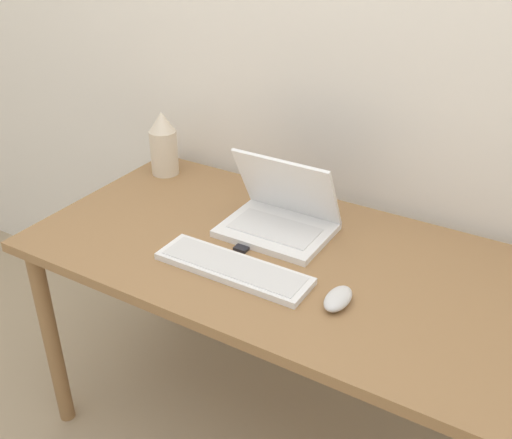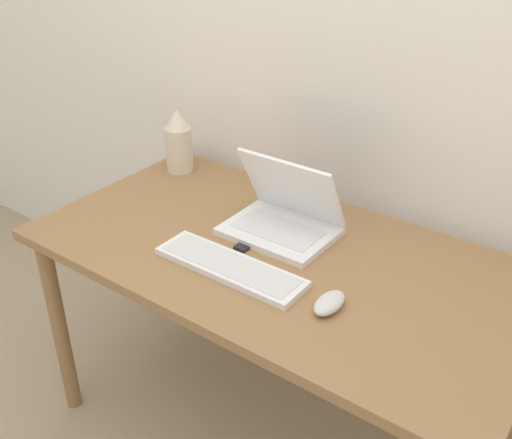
{
  "view_description": "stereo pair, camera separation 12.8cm",
  "coord_description": "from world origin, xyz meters",
  "px_view_note": "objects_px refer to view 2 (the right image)",
  "views": [
    {
      "loc": [
        0.67,
        -0.86,
        1.6
      ],
      "look_at": [
        -0.05,
        0.33,
        0.81
      ],
      "focal_mm": 42.0,
      "sensor_mm": 36.0,
      "label": 1
    },
    {
      "loc": [
        0.77,
        -0.79,
        1.6
      ],
      "look_at": [
        -0.05,
        0.33,
        0.81
      ],
      "focal_mm": 42.0,
      "sensor_mm": 36.0,
      "label": 2
    }
  ],
  "objects_px": {
    "keyboard": "(230,267)",
    "mp3_player": "(245,246)",
    "laptop": "(284,216)",
    "vase": "(178,141)",
    "mouse": "(329,303)"
  },
  "relations": [
    {
      "from": "mp3_player",
      "to": "laptop",
      "type": "bearing_deg",
      "value": 74.5
    },
    {
      "from": "mouse",
      "to": "vase",
      "type": "distance_m",
      "value": 0.91
    },
    {
      "from": "laptop",
      "to": "vase",
      "type": "distance_m",
      "value": 0.55
    },
    {
      "from": "laptop",
      "to": "mp3_player",
      "type": "bearing_deg",
      "value": -105.5
    },
    {
      "from": "laptop",
      "to": "keyboard",
      "type": "relative_size",
      "value": 0.72
    },
    {
      "from": "vase",
      "to": "mp3_player",
      "type": "bearing_deg",
      "value": -29.1
    },
    {
      "from": "laptop",
      "to": "vase",
      "type": "relative_size",
      "value": 1.37
    },
    {
      "from": "keyboard",
      "to": "mp3_player",
      "type": "distance_m",
      "value": 0.12
    },
    {
      "from": "mouse",
      "to": "vase",
      "type": "relative_size",
      "value": 0.48
    },
    {
      "from": "keyboard",
      "to": "laptop",
      "type": "bearing_deg",
      "value": 89.91
    },
    {
      "from": "vase",
      "to": "laptop",
      "type": "bearing_deg",
      "value": -14.54
    },
    {
      "from": "keyboard",
      "to": "mp3_player",
      "type": "bearing_deg",
      "value": 108.35
    },
    {
      "from": "laptop",
      "to": "vase",
      "type": "xyz_separation_m",
      "value": [
        -0.53,
        0.14,
        0.06
      ]
    },
    {
      "from": "keyboard",
      "to": "mp3_player",
      "type": "xyz_separation_m",
      "value": [
        -0.04,
        0.11,
        -0.01
      ]
    },
    {
      "from": "mouse",
      "to": "mp3_player",
      "type": "distance_m",
      "value": 0.35
    }
  ]
}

